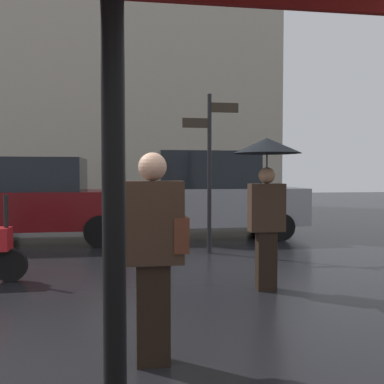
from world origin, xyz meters
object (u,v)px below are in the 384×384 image
at_px(pedestrian_with_umbrella, 267,175).
at_px(parked_car_right, 212,195).
at_px(pedestrian_with_bag, 155,245).
at_px(street_signpost, 210,157).
at_px(parked_car_left, 39,199).

xyz_separation_m(pedestrian_with_umbrella, parked_car_right, (0.21, 4.79, -0.50)).
bearing_deg(parked_car_right, pedestrian_with_bag, 70.14).
bearing_deg(parked_car_right, street_signpost, 72.67).
xyz_separation_m(pedestrian_with_bag, street_signpost, (1.32, 4.62, 0.88)).
distance_m(parked_car_left, parked_car_right, 3.99).
xyz_separation_m(pedestrian_with_bag, parked_car_left, (-2.19, 6.47, -0.01)).
bearing_deg(parked_car_left, street_signpost, -19.68).
bearing_deg(street_signpost, parked_car_left, 152.27).
bearing_deg(parked_car_left, parked_car_right, 12.32).
bearing_deg(pedestrian_with_bag, parked_car_right, 10.10).
bearing_deg(pedestrian_with_umbrella, street_signpost, 112.23).
height_order(pedestrian_with_umbrella, parked_car_right, parked_car_right).
bearing_deg(pedestrian_with_umbrella, pedestrian_with_bag, -111.96).
height_order(pedestrian_with_bag, parked_car_right, parked_car_right).
distance_m(pedestrian_with_bag, street_signpost, 4.89).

